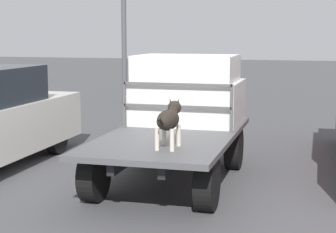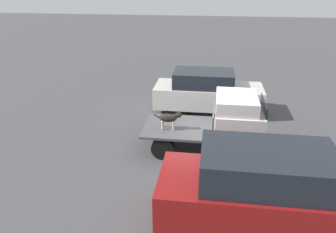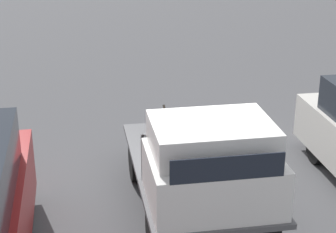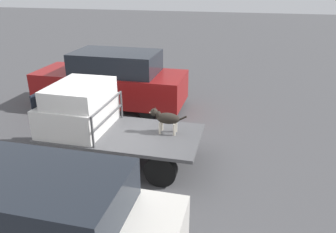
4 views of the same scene
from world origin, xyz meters
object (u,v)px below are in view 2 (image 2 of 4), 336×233
(dog, at_px, (170,118))
(parked_pickup_far, at_px, (274,192))
(parked_sedan, at_px, (207,92))
(flatbed_truck, at_px, (202,133))

(dog, bearing_deg, parked_pickup_far, -57.87)
(dog, bearing_deg, parked_sedan, 65.69)
(flatbed_truck, xyz_separation_m, dog, (-1.04, -0.24, 0.60))
(parked_sedan, distance_m, parked_pickup_far, 7.15)
(parked_sedan, xyz_separation_m, parked_pickup_far, (1.66, -6.96, 0.10))
(flatbed_truck, relative_size, parked_pickup_far, 0.74)
(parked_pickup_far, bearing_deg, parked_sedan, 111.43)
(flatbed_truck, bearing_deg, parked_sedan, 89.16)
(flatbed_truck, distance_m, dog, 1.23)
(parked_pickup_far, bearing_deg, dog, 137.94)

